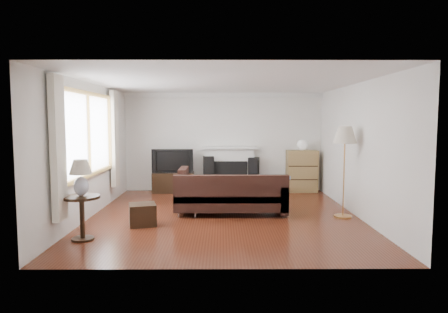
{
  "coord_description": "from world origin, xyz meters",
  "views": [
    {
      "loc": [
        -0.04,
        -7.45,
        1.8
      ],
      "look_at": [
        0.0,
        0.3,
        1.1
      ],
      "focal_mm": 32.0,
      "sensor_mm": 36.0,
      "label": 1
    }
  ],
  "objects_px": {
    "tv_stand": "(173,182)",
    "sectional_sofa": "(231,195)",
    "coffee_table": "(232,191)",
    "floor_lamp": "(344,172)",
    "bookshelf": "(302,171)",
    "side_table": "(82,218)"
  },
  "relations": [
    {
      "from": "tv_stand",
      "to": "bookshelf",
      "type": "height_order",
      "value": "bookshelf"
    },
    {
      "from": "tv_stand",
      "to": "floor_lamp",
      "type": "height_order",
      "value": "floor_lamp"
    },
    {
      "from": "coffee_table",
      "to": "floor_lamp",
      "type": "bearing_deg",
      "value": -53.92
    },
    {
      "from": "coffee_table",
      "to": "bookshelf",
      "type": "bearing_deg",
      "value": 15.43
    },
    {
      "from": "sectional_sofa",
      "to": "floor_lamp",
      "type": "bearing_deg",
      "value": -7.68
    },
    {
      "from": "bookshelf",
      "to": "coffee_table",
      "type": "relative_size",
      "value": 0.88
    },
    {
      "from": "tv_stand",
      "to": "side_table",
      "type": "bearing_deg",
      "value": -102.37
    },
    {
      "from": "tv_stand",
      "to": "sectional_sofa",
      "type": "relative_size",
      "value": 0.44
    },
    {
      "from": "coffee_table",
      "to": "floor_lamp",
      "type": "height_order",
      "value": "floor_lamp"
    },
    {
      "from": "sectional_sofa",
      "to": "floor_lamp",
      "type": "xyz_separation_m",
      "value": [
        2.09,
        -0.28,
        0.48
      ]
    },
    {
      "from": "side_table",
      "to": "sectional_sofa",
      "type": "bearing_deg",
      "value": 36.37
    },
    {
      "from": "bookshelf",
      "to": "sectional_sofa",
      "type": "height_order",
      "value": "bookshelf"
    },
    {
      "from": "tv_stand",
      "to": "bookshelf",
      "type": "relative_size",
      "value": 0.96
    },
    {
      "from": "tv_stand",
      "to": "floor_lamp",
      "type": "relative_size",
      "value": 0.6
    },
    {
      "from": "sectional_sofa",
      "to": "coffee_table",
      "type": "xyz_separation_m",
      "value": [
        0.05,
        1.25,
        -0.14
      ]
    },
    {
      "from": "sectional_sofa",
      "to": "floor_lamp",
      "type": "height_order",
      "value": "floor_lamp"
    },
    {
      "from": "sectional_sofa",
      "to": "side_table",
      "type": "distance_m",
      "value": 2.83
    },
    {
      "from": "sectional_sofa",
      "to": "coffee_table",
      "type": "relative_size",
      "value": 1.94
    },
    {
      "from": "tv_stand",
      "to": "coffee_table",
      "type": "distance_m",
      "value": 1.82
    },
    {
      "from": "bookshelf",
      "to": "coffee_table",
      "type": "distance_m",
      "value": 2.15
    },
    {
      "from": "tv_stand",
      "to": "sectional_sofa",
      "type": "xyz_separation_m",
      "value": [
        1.39,
        -2.35,
        0.12
      ]
    },
    {
      "from": "bookshelf",
      "to": "side_table",
      "type": "height_order",
      "value": "bookshelf"
    }
  ]
}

